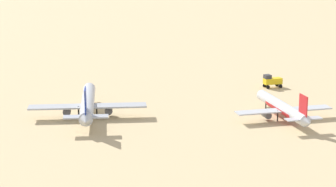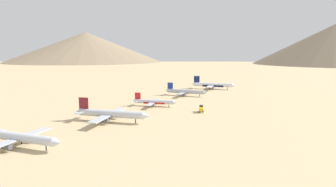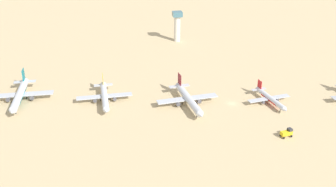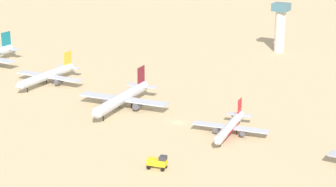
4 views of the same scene
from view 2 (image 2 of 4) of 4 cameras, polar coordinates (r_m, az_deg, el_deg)
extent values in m
plane|color=tan|center=(154.04, -6.91, -4.03)|extent=(1800.00, 1800.00, 0.00)
cylinder|color=silver|center=(111.23, -29.38, -8.29)|extent=(31.00, 4.56, 3.26)
cone|color=silver|center=(99.60, -22.85, -9.76)|extent=(2.88, 3.31, 3.20)
cube|color=#B6BBC5|center=(112.34, -29.80, -8.47)|extent=(5.52, 29.33, 0.39)
cylinder|color=#4C4C54|center=(115.42, -27.59, -8.46)|extent=(3.68, 2.12, 1.97)
cylinder|color=#4C4C54|center=(109.06, -31.56, -9.76)|extent=(3.68, 2.12, 1.97)
cylinder|color=black|center=(103.57, -24.91, -10.33)|extent=(0.38, 0.38, 3.28)
cylinder|color=black|center=(114.74, -29.19, -8.80)|extent=(0.38, 0.38, 3.28)
cylinder|color=black|center=(112.01, -30.90, -9.35)|extent=(0.38, 0.38, 3.28)
cylinder|color=silver|center=(134.71, -12.27, -4.30)|extent=(34.55, 7.86, 3.63)
cone|color=silver|center=(127.53, -4.70, -4.87)|extent=(3.47, 3.91, 3.55)
cone|color=silver|center=(143.87, -18.89, -3.74)|extent=(3.06, 3.57, 3.26)
cube|color=maroon|center=(141.19, -17.81, -2.16)|extent=(5.25, 0.98, 6.68)
cube|color=#B6BBC5|center=(142.26, -17.93, -3.68)|extent=(4.45, 11.75, 0.34)
cube|color=#B6BBC5|center=(135.49, -12.80, -4.52)|extent=(8.76, 32.80, 0.43)
cylinder|color=#4C4C54|center=(140.43, -11.44, -4.55)|extent=(4.25, 2.68, 2.20)
cylinder|color=#4C4C54|center=(130.54, -13.63, -5.65)|extent=(4.25, 2.68, 2.20)
cylinder|color=black|center=(129.98, -7.06, -5.64)|extent=(0.42, 0.42, 3.65)
cylinder|color=black|center=(138.42, -12.66, -4.89)|extent=(0.42, 0.42, 3.65)
cylinder|color=black|center=(134.16, -13.63, -5.36)|extent=(0.42, 0.42, 3.65)
cylinder|color=silver|center=(169.49, -2.99, -1.78)|extent=(25.33, 6.85, 2.66)
cone|color=silver|center=(166.53, 1.58, -1.96)|extent=(2.65, 2.95, 2.61)
cone|color=silver|center=(173.46, -7.34, -1.59)|extent=(2.34, 2.69, 2.40)
cube|color=red|center=(172.11, -6.57, -0.61)|extent=(3.84, 0.89, 4.91)
cube|color=#B6BBC5|center=(172.73, -6.68, -1.53)|extent=(3.62, 8.67, 0.25)
cube|color=#B6BBC5|center=(169.85, -3.34, -1.92)|extent=(7.45, 24.09, 0.32)
cylinder|color=#4C4C54|center=(173.88, -2.79, -1.98)|extent=(3.17, 2.08, 1.61)
cylinder|color=#4C4C54|center=(165.91, -3.53, -2.52)|extent=(3.17, 2.08, 1.61)
cylinder|color=black|center=(167.62, 0.18, -2.44)|extent=(0.31, 0.31, 2.68)
cylinder|color=black|center=(171.97, -3.40, -2.17)|extent=(0.31, 0.31, 2.68)
cylinder|color=black|center=(168.53, -3.73, -2.40)|extent=(0.31, 0.31, 2.68)
cylinder|color=red|center=(169.53, -2.99, -1.84)|extent=(14.13, 4.96, 2.67)
cylinder|color=#B2B7C1|center=(210.03, 3.83, 0.44)|extent=(30.02, 3.21, 3.17)
cone|color=#B2B7C1|center=(205.67, 8.16, 0.19)|extent=(2.67, 3.11, 3.10)
cone|color=#B2B7C1|center=(215.48, -0.27, 0.68)|extent=(2.34, 2.85, 2.85)
cube|color=navy|center=(213.88, 0.48, 1.62)|extent=(4.59, 0.30, 5.84)
cube|color=#A4A8B2|center=(214.52, 0.35, 0.72)|extent=(2.68, 10.01, 0.30)
cube|color=#A4A8B2|center=(210.49, 3.50, 0.31)|extent=(4.21, 28.35, 0.38)
cylinder|color=#4C4C54|center=(215.17, 4.08, 0.18)|extent=(3.50, 1.92, 1.92)
cylinder|color=#4C4C54|center=(205.77, 3.24, -0.21)|extent=(3.50, 1.92, 1.92)
cylinder|color=black|center=(207.16, 6.83, -0.25)|extent=(0.37, 0.37, 3.18)
cylinder|color=black|center=(212.99, 3.47, 0.04)|extent=(0.37, 0.37, 3.18)
cylinder|color=black|center=(208.93, 3.10, -0.13)|extent=(0.37, 0.37, 3.18)
cylinder|color=white|center=(252.10, 9.71, 1.89)|extent=(35.73, 6.82, 3.75)
cone|color=white|center=(250.55, 14.11, 1.71)|extent=(3.47, 3.94, 3.68)
cone|color=white|center=(255.08, 5.44, 2.06)|extent=(3.05, 3.60, 3.38)
cube|color=#141E51|center=(253.93, 6.24, 3.02)|extent=(5.44, 0.82, 6.91)
cube|color=silver|center=(254.48, 6.10, 2.12)|extent=(4.18, 12.08, 0.36)
cube|color=silver|center=(252.36, 9.38, 1.76)|extent=(7.83, 33.86, 0.44)
cylinder|color=#4C4C54|center=(258.26, 9.71, 1.61)|extent=(4.33, 2.62, 2.27)
cylinder|color=#4C4C54|center=(246.60, 9.37, 1.28)|extent=(4.33, 2.62, 2.27)
cylinder|color=black|center=(251.14, 12.76, 1.26)|extent=(0.43, 0.43, 3.77)
cylinder|color=black|center=(255.21, 9.22, 1.48)|extent=(0.43, 0.43, 3.77)
cylinder|color=black|center=(250.16, 9.07, 1.34)|extent=(0.43, 0.43, 3.77)
cylinder|color=#141E51|center=(252.13, 9.71, 1.83)|extent=(19.80, 5.44, 3.76)
cube|color=yellow|center=(153.60, 7.19, -3.33)|extent=(3.32, 5.56, 1.70)
cube|color=#333338|center=(154.98, 7.23, -2.69)|extent=(2.40, 2.19, 1.10)
cylinder|color=black|center=(155.88, 6.79, -3.67)|extent=(0.57, 1.15, 1.10)
cylinder|color=black|center=(155.79, 7.64, -3.69)|extent=(0.57, 1.15, 1.10)
cylinder|color=black|center=(152.03, 6.71, -3.99)|extent=(0.57, 1.15, 1.10)
cylinder|color=black|center=(151.94, 7.58, -4.02)|extent=(0.57, 1.15, 1.10)
cone|color=#8C775B|center=(1021.08, -17.31, 9.56)|extent=(548.33, 548.33, 106.89)
cone|color=#70604C|center=(911.56, 32.61, 9.05)|extent=(456.68, 456.68, 117.77)
camera|label=1|loc=(291.47, -27.51, 9.75)|focal=70.35mm
camera|label=3|loc=(133.28, 79.98, 26.69)|focal=40.63mm
camera|label=4|loc=(251.34, 45.81, 14.22)|focal=68.48mm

